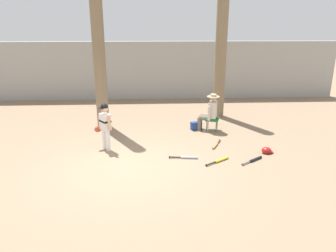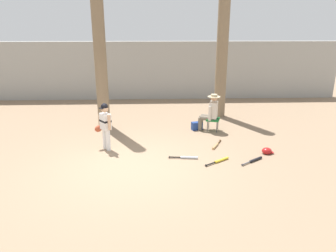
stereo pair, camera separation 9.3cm
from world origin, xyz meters
name	(u,v)px [view 2 (the right image)]	position (x,y,z in m)	size (l,w,h in m)	color
ground_plane	(129,167)	(0.00, 0.00, 0.00)	(60.00, 60.00, 0.00)	#897056
concrete_back_wall	(140,71)	(0.00, 7.46, 1.29)	(18.00, 0.36, 2.57)	#9E9E99
tree_near_player	(99,40)	(-1.08, 3.34, 2.83)	(0.63, 0.63, 6.34)	#7F6B51
tree_behind_spectator	(222,46)	(3.05, 4.37, 2.57)	(0.69, 0.69, 5.87)	#7F6B51
young_ballplayer	(105,123)	(-0.70, 1.19, 0.74)	(0.53, 0.49, 1.31)	white
folding_stool	(213,120)	(2.51, 2.67, 0.36)	(0.50, 0.50, 0.41)	#196B2D
seated_spectator	(210,111)	(2.41, 2.70, 0.64)	(0.68, 0.53, 1.20)	#6B6051
handbag_beside_stool	(197,126)	(2.01, 2.78, 0.13)	(0.34, 0.18, 0.26)	navy
bat_black_composite	(254,160)	(3.13, 0.21, 0.03)	(0.65, 0.49, 0.07)	black
bat_aluminum_silver	(187,157)	(1.45, 0.45, 0.03)	(0.75, 0.14, 0.07)	#B7BCC6
bat_wood_tan	(216,145)	(2.36, 1.26, 0.03)	(0.38, 0.66, 0.07)	tan
bat_yellow_trainer	(220,161)	(2.26, 0.22, 0.03)	(0.68, 0.50, 0.07)	yellow
batting_helmet_red	(267,151)	(3.62, 0.69, 0.08)	(0.31, 0.24, 0.18)	#A81919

